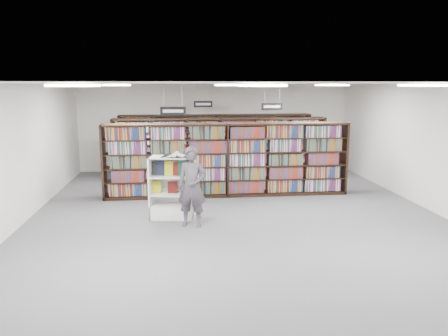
{
  "coord_description": "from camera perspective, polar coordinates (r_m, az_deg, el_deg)",
  "views": [
    {
      "loc": [
        -1.38,
        -10.27,
        3.17
      ],
      "look_at": [
        -0.25,
        0.5,
        1.1
      ],
      "focal_mm": 35.0,
      "sensor_mm": 36.0,
      "label": 1
    }
  ],
  "objects": [
    {
      "name": "ceiling",
      "position": [
        10.36,
        1.67,
        10.99
      ],
      "size": [
        10.0,
        12.0,
        0.1
      ],
      "primitive_type": "cube",
      "color": "white",
      "rests_on": "wall_back"
    },
    {
      "name": "troffer_front_right",
      "position": [
        8.49,
        25.45,
        9.73
      ],
      "size": [
        0.6,
        1.2,
        0.04
      ],
      "primitive_type": "cube",
      "color": "white",
      "rests_on": "ceiling"
    },
    {
      "name": "troffer_back_right",
      "position": [
        13.03,
        13.87,
        10.47
      ],
      "size": [
        0.6,
        1.2,
        0.04
      ],
      "primitive_type": "cube",
      "color": "white",
      "rests_on": "ceiling"
    },
    {
      "name": "aisle_sign_right",
      "position": [
        13.59,
        6.29,
        8.06
      ],
      "size": [
        0.65,
        0.02,
        0.8
      ],
      "color": "#B2B2B7",
      "rests_on": "ceiling"
    },
    {
      "name": "wall_right",
      "position": [
        12.19,
        25.63,
        2.36
      ],
      "size": [
        0.1,
        12.0,
        3.2
      ],
      "primitive_type": "cube",
      "color": "silver",
      "rests_on": "ground"
    },
    {
      "name": "aisle_sign_center",
      "position": [
        15.31,
        -2.75,
        8.42
      ],
      "size": [
        0.65,
        0.02,
        0.8
      ],
      "color": "#B2B2B7",
      "rests_on": "ceiling"
    },
    {
      "name": "troffer_back_left",
      "position": [
        12.37,
        -13.77,
        10.47
      ],
      "size": [
        0.6,
        1.2,
        0.04
      ],
      "primitive_type": "cube",
      "color": "white",
      "rests_on": "ceiling"
    },
    {
      "name": "troffer_back_center",
      "position": [
        12.35,
        0.41,
        10.78
      ],
      "size": [
        0.6,
        1.2,
        0.04
      ],
      "primitive_type": "cube",
      "color": "white",
      "rests_on": "ceiling"
    },
    {
      "name": "bookshelf_row_near",
      "position": [
        12.53,
        0.4,
        1.08
      ],
      "size": [
        7.0,
        0.6,
        2.1
      ],
      "color": "black",
      "rests_on": "floor"
    },
    {
      "name": "open_book",
      "position": [
        10.3,
        -6.27,
        1.64
      ],
      "size": [
        0.74,
        0.53,
        0.13
      ],
      "rotation": [
        0.0,
        0.0,
        -0.23
      ],
      "color": "black",
      "rests_on": "endcap_display"
    },
    {
      "name": "wall_back",
      "position": [
        16.4,
        -1.17,
        5.33
      ],
      "size": [
        10.0,
        0.1,
        3.2
      ],
      "primitive_type": "cube",
      "color": "silver",
      "rests_on": "ground"
    },
    {
      "name": "bookshelf_row_far",
      "position": [
        16.17,
        -1.07,
        3.28
      ],
      "size": [
        7.0,
        0.6,
        2.1
      ],
      "color": "black",
      "rests_on": "floor"
    },
    {
      "name": "troffer_front_left",
      "position": [
        7.45,
        -18.89,
        10.18
      ],
      "size": [
        0.6,
        1.2,
        0.04
      ],
      "primitive_type": "cube",
      "color": "white",
      "rests_on": "ceiling"
    },
    {
      "name": "aisle_sign_left",
      "position": [
        11.29,
        -6.67,
        7.5
      ],
      "size": [
        0.65,
        0.02,
        0.8
      ],
      "color": "#B2B2B7",
      "rests_on": "ceiling"
    },
    {
      "name": "shopper",
      "position": [
        9.83,
        -4.19,
        -2.48
      ],
      "size": [
        0.75,
        0.58,
        1.82
      ],
      "primitive_type": "imported",
      "rotation": [
        0.0,
        0.0,
        -0.24
      ],
      "color": "#433F48",
      "rests_on": "floor"
    },
    {
      "name": "wall_front",
      "position": [
        4.75,
        11.37,
        -8.68
      ],
      "size": [
        10.0,
        0.1,
        3.2
      ],
      "primitive_type": "cube",
      "color": "silver",
      "rests_on": "ground"
    },
    {
      "name": "bookshelf_row_mid",
      "position": [
        14.49,
        -0.49,
        2.41
      ],
      "size": [
        7.0,
        0.6,
        2.1
      ],
      "color": "black",
      "rests_on": "floor"
    },
    {
      "name": "endcap_display",
      "position": [
        10.61,
        -6.7,
        -3.81
      ],
      "size": [
        1.14,
        0.68,
        1.51
      ],
      "rotation": [
        0.0,
        0.0,
        -0.14
      ],
      "color": "white",
      "rests_on": "floor"
    },
    {
      "name": "troffer_front_center",
      "position": [
        7.4,
        4.83,
        10.71
      ],
      "size": [
        0.6,
        1.2,
        0.04
      ],
      "primitive_type": "cube",
      "color": "white",
      "rests_on": "ceiling"
    },
    {
      "name": "floor",
      "position": [
        10.83,
        1.58,
        -6.19
      ],
      "size": [
        12.0,
        12.0,
        0.0
      ],
      "primitive_type": "plane",
      "color": "#4D4D52",
      "rests_on": "ground"
    },
    {
      "name": "wall_left",
      "position": [
        11.0,
        -25.17,
        1.58
      ],
      "size": [
        0.1,
        12.0,
        3.2
      ],
      "primitive_type": "cube",
      "color": "silver",
      "rests_on": "ground"
    }
  ]
}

